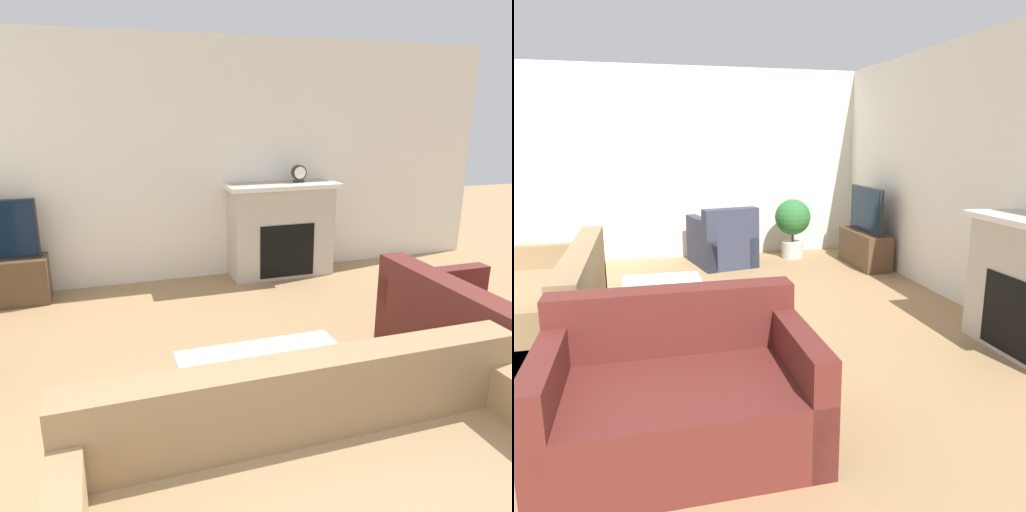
{
  "view_description": "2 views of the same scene",
  "coord_description": "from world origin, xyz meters",
  "views": [
    {
      "loc": [
        -0.58,
        -0.57,
        1.93
      ],
      "look_at": [
        0.54,
        2.83,
        0.87
      ],
      "focal_mm": 35.0,
      "sensor_mm": 36.0,
      "label": 1
    },
    {
      "loc": [
        4.58,
        1.86,
        1.69
      ],
      "look_at": [
        0.5,
        2.89,
        0.71
      ],
      "focal_mm": 35.0,
      "sensor_mm": 36.0,
      "label": 2
    }
  ],
  "objects": [
    {
      "name": "coffee_table",
      "position": [
        0.34,
        1.98,
        0.4
      ],
      "size": [
        1.06,
        0.7,
        0.44
      ],
      "color": "#333338",
      "rests_on": "ground_plane"
    },
    {
      "name": "wall_back",
      "position": [
        0.0,
        5.05,
        1.35
      ],
      "size": [
        8.52,
        0.06,
        2.7
      ],
      "color": "silver",
      "rests_on": "ground_plane"
    },
    {
      "name": "wall_left",
      "position": [
        -2.79,
        2.51,
        1.35
      ],
      "size": [
        0.06,
        8.02,
        2.7
      ],
      "color": "silver",
      "rests_on": "ground_plane"
    },
    {
      "name": "armchair_by_window",
      "position": [
        -2.13,
        2.88,
        0.3
      ],
      "size": [
        1.03,
        0.91,
        0.82
      ],
      "rotation": [
        0.0,
        0.0,
        -1.36
      ],
      "color": "#33384C",
      "rests_on": "ground_plane"
    },
    {
      "name": "tv",
      "position": [
        -1.6,
        4.76,
        0.78
      ],
      "size": [
        0.91,
        0.06,
        0.61
      ],
      "color": "#232328",
      "rests_on": "tv_stand"
    },
    {
      "name": "couch_loveseat",
      "position": [
        1.98,
        1.99,
        0.29
      ],
      "size": [
        0.99,
        1.48,
        0.82
      ],
      "rotation": [
        0.0,
        0.0,
        1.57
      ],
      "color": "#5B231E",
      "rests_on": "ground_plane"
    },
    {
      "name": "tv_stand",
      "position": [
        -1.6,
        4.76,
        0.24
      ],
      "size": [
        1.01,
        0.35,
        0.47
      ],
      "color": "brown",
      "rests_on": "ground_plane"
    },
    {
      "name": "couch_sectional",
      "position": [
        0.29,
        0.99,
        0.28
      ],
      "size": [
        2.27,
        0.98,
        0.82
      ],
      "color": "#8C704C",
      "rests_on": "ground_plane"
    },
    {
      "name": "potted_plant",
      "position": [
        -2.3,
        3.94,
        0.53
      ],
      "size": [
        0.52,
        0.52,
        0.86
      ],
      "color": "beige",
      "rests_on": "ground_plane"
    }
  ]
}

